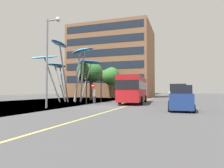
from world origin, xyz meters
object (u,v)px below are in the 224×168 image
object	(u,v)px
car_parked_mid	(178,95)
pedestrian	(95,97)
leaf_sculpture	(72,61)
traffic_light_kerb_far	(101,83)
red_bus	(134,88)
car_parked_far	(179,95)
car_parked_near	(181,99)
no_entry_sign	(93,90)
traffic_light_kerb_near	(86,82)
street_lamp	(50,51)

from	to	relation	value
car_parked_mid	pedestrian	xyz separation A→B (m)	(-10.08, -0.15, -0.26)
leaf_sculpture	traffic_light_kerb_far	size ratio (longest dim) A/B	2.96
red_bus	car_parked_far	bearing A→B (deg)	43.86
leaf_sculpture	car_parked_near	xyz separation A→B (m)	(15.16, -9.51, -5.14)
traffic_light_kerb_far	pedestrian	world-z (taller)	traffic_light_kerb_far
car_parked_mid	no_entry_sign	bearing A→B (deg)	175.54
red_bus	car_parked_near	size ratio (longest dim) A/B	2.63
traffic_light_kerb_near	car_parked_near	world-z (taller)	traffic_light_kerb_near
car_parked_mid	pedestrian	world-z (taller)	car_parked_mid
traffic_light_kerb_far	car_parked_mid	size ratio (longest dim) A/B	0.89
red_bus	car_parked_near	bearing A→B (deg)	-56.75
car_parked_mid	car_parked_far	world-z (taller)	car_parked_mid
car_parked_near	leaf_sculpture	bearing A→B (deg)	147.90
car_parked_near	pedestrian	world-z (taller)	car_parked_near
leaf_sculpture	pedestrian	world-z (taller)	leaf_sculpture
traffic_light_kerb_near	car_parked_mid	xyz separation A→B (m)	(10.03, 2.81, -1.53)
street_lamp	no_entry_sign	xyz separation A→B (m)	(0.57, 8.88, -3.53)
traffic_light_kerb_far	pedestrian	size ratio (longest dim) A/B	2.21
car_parked_far	street_lamp	xyz separation A→B (m)	(-11.37, -15.41, 4.31)
traffic_light_kerb_near	car_parked_mid	size ratio (longest dim) A/B	0.87
traffic_light_kerb_near	car_parked_mid	bearing A→B (deg)	15.62
car_parked_mid	street_lamp	xyz separation A→B (m)	(-11.26, -8.05, 4.15)
leaf_sculpture	traffic_light_kerb_far	bearing A→B (deg)	-14.60
car_parked_mid	traffic_light_kerb_far	bearing A→B (deg)	171.76
car_parked_mid	car_parked_far	size ratio (longest dim) A/B	1.03
leaf_sculpture	traffic_light_kerb_far	world-z (taller)	leaf_sculpture
traffic_light_kerb_far	pedestrian	distance (m)	2.45
leaf_sculpture	car_parked_near	size ratio (longest dim) A/B	2.80
traffic_light_kerb_far	leaf_sculpture	bearing A→B (deg)	165.40
car_parked_far	street_lamp	bearing A→B (deg)	-126.42
traffic_light_kerb_near	car_parked_mid	world-z (taller)	traffic_light_kerb_near
car_parked_near	car_parked_far	xyz separation A→B (m)	(-0.13, 14.12, -0.02)
pedestrian	traffic_light_kerb_near	bearing A→B (deg)	-88.96
red_bus	no_entry_sign	bearing A→B (deg)	-167.57
traffic_light_kerb_near	traffic_light_kerb_far	bearing A→B (deg)	87.75
traffic_light_kerb_near	traffic_light_kerb_far	distance (m)	4.24
pedestrian	car_parked_mid	bearing A→B (deg)	0.86
red_bus	car_parked_mid	xyz separation A→B (m)	(5.49, -1.98, -0.86)
traffic_light_kerb_far	car_parked_mid	world-z (taller)	traffic_light_kerb_far
street_lamp	red_bus	bearing A→B (deg)	60.09
traffic_light_kerb_near	pedestrian	bearing A→B (deg)	91.04
red_bus	no_entry_sign	world-z (taller)	red_bus
red_bus	leaf_sculpture	world-z (taller)	leaf_sculpture
traffic_light_kerb_near	street_lamp	distance (m)	5.99
leaf_sculpture	pedestrian	distance (m)	7.71
red_bus	car_parked_far	world-z (taller)	red_bus
car_parked_near	no_entry_sign	bearing A→B (deg)	145.18
red_bus	car_parked_far	size ratio (longest dim) A/B	2.55
traffic_light_kerb_far	car_parked_mid	distance (m)	10.10
pedestrian	car_parked_far	bearing A→B (deg)	36.39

